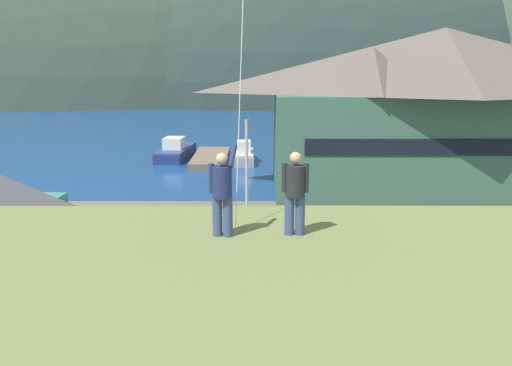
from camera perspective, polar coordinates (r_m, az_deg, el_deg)
The scene contains 16 objects.
ground_plane at distance 21.22m, azimuth -0.57°, elevation -14.04°, with size 600.00×600.00×0.00m, color #66604C.
parking_lot_pad at distance 25.77m, azimuth -0.48°, elevation -8.97°, with size 40.00×20.00×0.10m, color gray.
bay_water at distance 79.54m, azimuth -0.24°, elevation 5.68°, with size 360.00×84.00×0.03m, color navy.
far_hill_center_saddle at distance 135.23m, azimuth 6.34°, elevation 8.42°, with size 118.67×56.41×80.58m, color #2D3D33.
harbor_lodge at distance 43.11m, azimuth 18.52°, elevation 7.65°, with size 26.08×11.62×11.84m.
wharf_dock at distance 53.08m, azimuth -4.83°, elevation 2.56°, with size 3.20×10.15×0.70m.
moored_boat_wharfside at distance 55.43m, azimuth -8.44°, elevation 3.28°, with size 3.24×8.23×2.16m.
moored_boat_outer_mooring at distance 52.48m, azimuth -1.36°, elevation 2.90°, with size 1.93×5.66×2.16m.
parked_car_mid_row_near at distance 21.97m, azimuth 23.19°, elevation -11.09°, with size 4.29×2.23×1.82m.
parked_car_corner_spot at distance 27.88m, azimuth -7.47°, elevation -5.18°, with size 4.28×2.22×1.82m.
parked_car_mid_row_center at distance 21.45m, azimuth -9.45°, elevation -10.77°, with size 4.31×2.27×1.82m.
parked_car_front_row_silver at distance 26.79m, azimuth 11.20°, elevation -6.05°, with size 4.32×2.30×1.82m.
parked_car_lone_by_shed at distance 21.24m, azimuth 5.29°, elevation -10.89°, with size 4.30×2.25×1.82m.
parking_light_pole at distance 30.09m, azimuth -1.09°, elevation 1.56°, with size 0.24×0.78×6.29m.
person_kite_flyer at distance 11.20m, azimuth -3.63°, elevation -0.83°, with size 0.58×0.63×1.86m.
person_companion at distance 11.29m, azimuth 3.95°, elevation -0.81°, with size 0.55×0.40×1.74m.
Camera 1 is at (0.16, -18.98, 9.49)m, focal length 38.63 mm.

